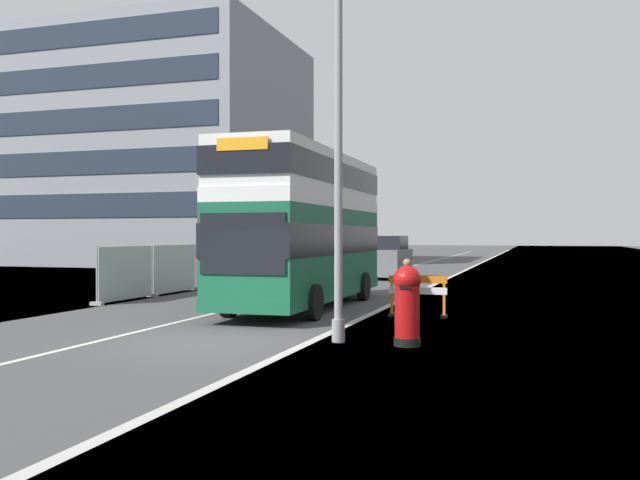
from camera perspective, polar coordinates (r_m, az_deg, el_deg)
The scene contains 13 objects.
ground at distance 15.47m, azimuth -6.99°, elevation -8.49°, with size 140.00×280.00×0.10m.
double_decker_bus at distance 22.28m, azimuth -1.21°, elevation 1.16°, with size 2.96×10.41×4.95m.
lamppost_foreground at distance 15.16m, azimuth 1.53°, elevation 6.73°, with size 0.29×0.70×8.50m.
red_pillar_postbox at distance 14.72m, azimuth 7.22°, elevation -5.10°, with size 0.59×0.59×1.70m.
roadworks_barrier at distance 19.91m, azimuth 8.08°, elevation -4.20°, with size 1.67×0.44×1.17m.
construction_site_fence at distance 34.38m, azimuth -6.26°, elevation -1.89°, with size 0.44×24.00×1.99m.
car_oncoming_near at distance 37.14m, azimuth 5.71°, elevation -1.53°, with size 2.01×4.35×2.29m.
car_receding_mid at distance 44.47m, azimuth 3.25°, elevation -1.26°, with size 2.08×4.32×2.17m.
car_receding_far at distance 51.46m, azimuth 4.11°, elevation -1.01°, with size 1.97×3.93×2.23m.
bare_tree_far_verge_near at distance 58.17m, azimuth -1.79°, elevation 0.50°, with size 2.31×2.41×4.78m.
bare_tree_far_verge_mid at distance 54.09m, azimuth -1.94°, elevation 0.05°, with size 2.48×3.67×4.28m.
pedestrian_at_kerb at distance 18.59m, azimuth 7.21°, elevation -4.16°, with size 0.34×0.34×1.71m.
backdrop_office_block at distance 60.63m, azimuth -15.65°, elevation 6.86°, with size 27.24×17.62×18.28m.
Camera 1 is at (6.99, -13.74, 2.35)m, focal length 38.70 mm.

